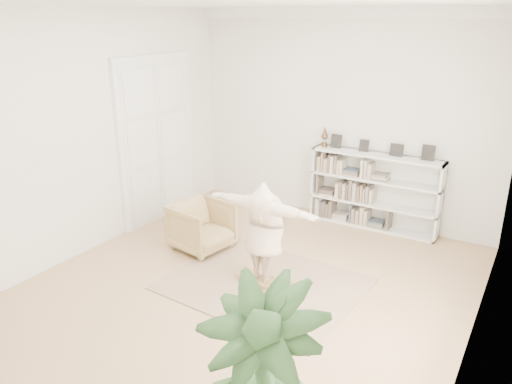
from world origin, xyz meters
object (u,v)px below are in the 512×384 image
(armchair, at_px, (202,226))
(person, at_px, (264,229))
(rocker_board, at_px, (264,280))
(bookshelf, at_px, (374,192))

(armchair, height_order, person, person)
(armchair, relative_size, rocker_board, 1.49)
(bookshelf, distance_m, person, 2.76)
(bookshelf, xyz_separation_m, person, (-0.60, -2.68, 0.19))
(armchair, bearing_deg, person, -99.01)
(person, bearing_deg, bookshelf, -99.15)
(rocker_board, height_order, person, person)
(bookshelf, relative_size, rocker_board, 3.97)
(armchair, xyz_separation_m, person, (1.39, -0.47, 0.45))
(rocker_board, distance_m, person, 0.75)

